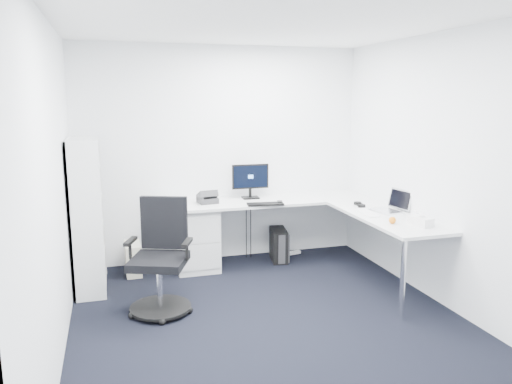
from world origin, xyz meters
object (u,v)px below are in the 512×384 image
object	(u,v)px
bookshelf	(87,215)
laptop	(386,201)
task_chair	(159,258)
monitor	(251,181)
l_desk	(280,238)

from	to	relation	value
bookshelf	laptop	xyz separation A→B (m)	(3.19, -0.72, 0.11)
task_chair	monitor	distance (m)	1.89
l_desk	laptop	world-z (taller)	laptop
l_desk	monitor	size ratio (longest dim) A/B	5.94
bookshelf	task_chair	world-z (taller)	bookshelf
task_chair	laptop	world-z (taller)	task_chair
l_desk	monitor	bearing A→B (deg)	115.92
task_chair	laptop	distance (m)	2.56
bookshelf	l_desk	bearing A→B (deg)	-1.32
l_desk	task_chair	size ratio (longest dim) A/B	2.51
bookshelf	task_chair	bearing A→B (deg)	-52.93
task_chair	laptop	bearing A→B (deg)	24.32
l_desk	laptop	size ratio (longest dim) A/B	8.09
laptop	bookshelf	bearing A→B (deg)	156.69
monitor	bookshelf	bearing A→B (deg)	-166.45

